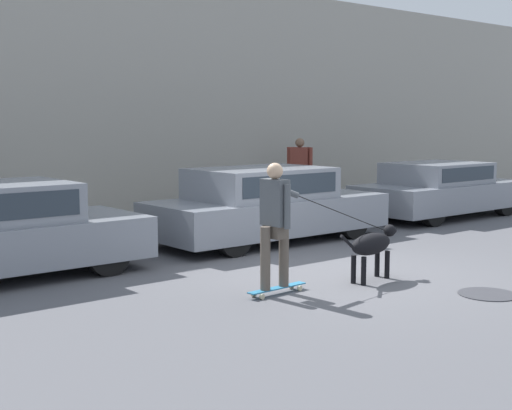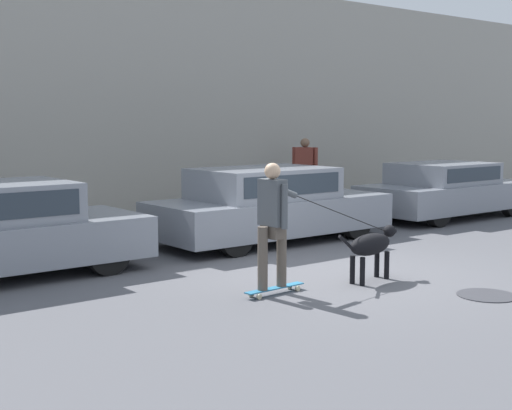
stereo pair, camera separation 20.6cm
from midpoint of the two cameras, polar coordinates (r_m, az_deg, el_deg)
ground_plane at (r=10.30m, az=5.87°, el=-5.41°), size 36.00×36.00×0.00m
back_wall at (r=14.99m, az=-10.91°, el=8.26°), size 32.00×0.30×5.17m
sidewalk_curb at (r=14.01m, az=-8.15°, el=-1.87°), size 30.00×2.26×0.15m
parked_car_1 at (r=12.76m, az=0.34°, el=-0.06°), size 4.46×1.81×1.33m
parked_car_2 at (r=16.49m, az=14.15°, el=1.14°), size 4.28×1.83×1.23m
dog at (r=9.78m, az=8.68°, el=-3.19°), size 1.28×0.41×0.72m
skateboarder at (r=8.81m, az=0.92°, el=-1.18°), size 2.39×0.52×1.65m
pedestrian_with_bag at (r=16.15m, az=3.19°, el=2.80°), size 0.44×0.64×1.62m
manhole_cover at (r=9.41m, az=17.46°, el=-6.82°), size 0.73×0.73×0.01m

